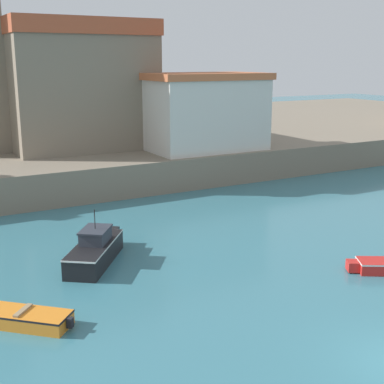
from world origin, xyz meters
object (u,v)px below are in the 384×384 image
object	(u,v)px
dinghy_orange_5	(21,317)
harbor_shed_near_wharf	(204,111)
motorboat_black_3	(96,249)
church	(51,76)

from	to	relation	value
dinghy_orange_5	harbor_shed_near_wharf	world-z (taller)	harbor_shed_near_wharf
motorboat_black_3	church	size ratio (longest dim) A/B	0.30
motorboat_black_3	harbor_shed_near_wharf	bearing A→B (deg)	44.29
harbor_shed_near_wharf	dinghy_orange_5	bearing A→B (deg)	-135.26
motorboat_black_3	harbor_shed_near_wharf	world-z (taller)	harbor_shed_near_wharf
motorboat_black_3	dinghy_orange_5	world-z (taller)	motorboat_black_3
motorboat_black_3	harbor_shed_near_wharf	distance (m)	19.34
dinghy_orange_5	harbor_shed_near_wharf	xyz separation A→B (m)	(17.75, 17.59, 4.93)
dinghy_orange_5	harbor_shed_near_wharf	bearing A→B (deg)	44.74
church	harbor_shed_near_wharf	xyz separation A→B (m)	(9.10, -9.46, -2.51)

